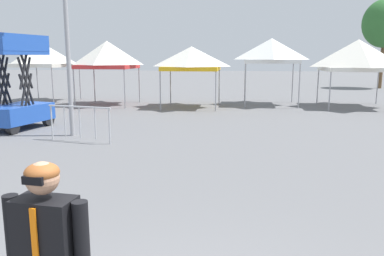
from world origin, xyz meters
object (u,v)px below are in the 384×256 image
(canopy_tent_right_of_center, at_px, (271,51))
(canopy_tent_left_of_center, at_px, (358,55))
(canopy_tent_far_right, at_px, (42,55))
(crowd_barrier_mid_lot, at_px, (79,117))
(canopy_tent_behind_center, at_px, (191,59))
(scissor_lift, at_px, (16,100))
(canopy_tent_far_left, at_px, (107,55))

(canopy_tent_right_of_center, height_order, canopy_tent_left_of_center, canopy_tent_right_of_center)
(canopy_tent_left_of_center, bearing_deg, canopy_tent_far_right, 179.73)
(canopy_tent_left_of_center, height_order, crowd_barrier_mid_lot, canopy_tent_left_of_center)
(canopy_tent_behind_center, xyz_separation_m, scissor_lift, (-5.14, -6.83, -1.39))
(scissor_lift, height_order, crowd_barrier_mid_lot, scissor_lift)
(canopy_tent_behind_center, height_order, scissor_lift, scissor_lift)
(canopy_tent_far_right, distance_m, canopy_tent_right_of_center, 12.62)
(canopy_tent_far_right, xyz_separation_m, crowd_barrier_mid_lot, (6.62, -9.87, -1.86))
(canopy_tent_far_left, xyz_separation_m, canopy_tent_right_of_center, (8.44, 1.28, 0.20))
(canopy_tent_far_left, distance_m, canopy_tent_right_of_center, 8.54)
(canopy_tent_right_of_center, bearing_deg, canopy_tent_far_right, -178.61)
(scissor_lift, bearing_deg, canopy_tent_left_of_center, 31.40)
(scissor_lift, bearing_deg, canopy_tent_right_of_center, 43.04)
(crowd_barrier_mid_lot, bearing_deg, canopy_tent_left_of_center, 43.90)
(canopy_tent_far_left, xyz_separation_m, canopy_tent_behind_center, (4.49, -0.38, -0.19))
(canopy_tent_left_of_center, bearing_deg, scissor_lift, -148.60)
(canopy_tent_right_of_center, distance_m, scissor_lift, 12.56)
(canopy_tent_far_left, bearing_deg, canopy_tent_left_of_center, 4.06)
(canopy_tent_far_right, height_order, canopy_tent_right_of_center, canopy_tent_right_of_center)
(canopy_tent_behind_center, xyz_separation_m, canopy_tent_right_of_center, (3.95, 1.65, 0.39))
(canopy_tent_far_left, distance_m, canopy_tent_behind_center, 4.51)
(canopy_tent_far_left, relative_size, scissor_lift, 1.03)
(canopy_tent_far_right, bearing_deg, scissor_lift, -66.70)
(canopy_tent_left_of_center, distance_m, crowd_barrier_mid_lot, 14.23)
(canopy_tent_far_right, xyz_separation_m, canopy_tent_behind_center, (8.66, -1.35, -0.19))
(canopy_tent_behind_center, xyz_separation_m, crowd_barrier_mid_lot, (-2.04, -8.52, -1.67))
(canopy_tent_right_of_center, xyz_separation_m, canopy_tent_left_of_center, (4.18, -0.38, -0.23))
(canopy_tent_far_right, relative_size, scissor_lift, 1.01)
(canopy_tent_left_of_center, relative_size, crowd_barrier_mid_lot, 1.61)
(canopy_tent_behind_center, relative_size, scissor_lift, 0.93)
(canopy_tent_far_left, distance_m, scissor_lift, 7.40)
(canopy_tent_far_left, bearing_deg, crowd_barrier_mid_lot, -74.57)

